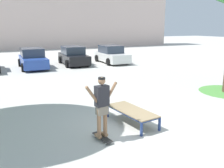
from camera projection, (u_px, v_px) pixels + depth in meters
name	position (u px, v px, depth m)	size (l,w,h in m)	color
ground_plane	(147.00, 129.00, 7.56)	(120.00, 120.00, 0.00)	#B7B5AD
building_facade	(43.00, 7.00, 34.47)	(39.54, 4.00, 11.60)	beige
skate_box	(132.00, 111.00, 7.90)	(1.00, 1.98, 0.46)	navy
skateboard	(102.00, 137.00, 6.81)	(0.32, 0.82, 0.09)	black
skater	(102.00, 103.00, 6.58)	(1.00, 0.33, 1.69)	#8E6647
car_blue	(33.00, 59.00, 18.50)	(1.95, 4.21, 1.50)	#28479E
car_black	(73.00, 56.00, 20.21)	(2.03, 4.26, 1.50)	black
car_white	(111.00, 55.00, 21.25)	(1.96, 4.22, 1.50)	silver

